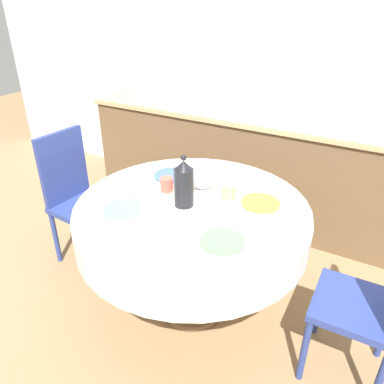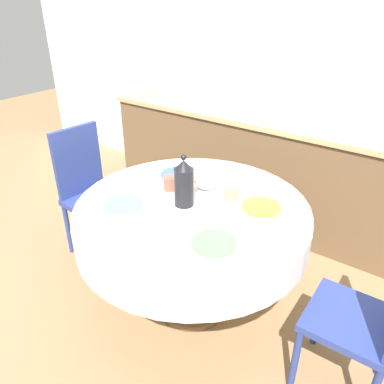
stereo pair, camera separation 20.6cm
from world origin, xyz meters
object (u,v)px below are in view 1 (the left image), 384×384
object	(u,v)px
chair_left	(378,298)
chair_right	(76,193)
teapot	(203,177)
coffee_carafe	(184,184)

from	to	relation	value
chair_left	chair_right	distance (m)	2.02
chair_right	teapot	xyz separation A→B (m)	(0.97, 0.11, 0.32)
chair_left	teapot	size ratio (longest dim) A/B	4.64
chair_left	teapot	world-z (taller)	chair_left
chair_left	teapot	distance (m)	1.10
chair_left	teapot	xyz separation A→B (m)	(-1.04, 0.17, 0.32)
coffee_carafe	teapot	world-z (taller)	coffee_carafe
chair_left	coffee_carafe	size ratio (longest dim) A/B	3.24
coffee_carafe	chair_left	bearing A→B (deg)	2.04
teapot	chair_left	bearing A→B (deg)	-9.39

